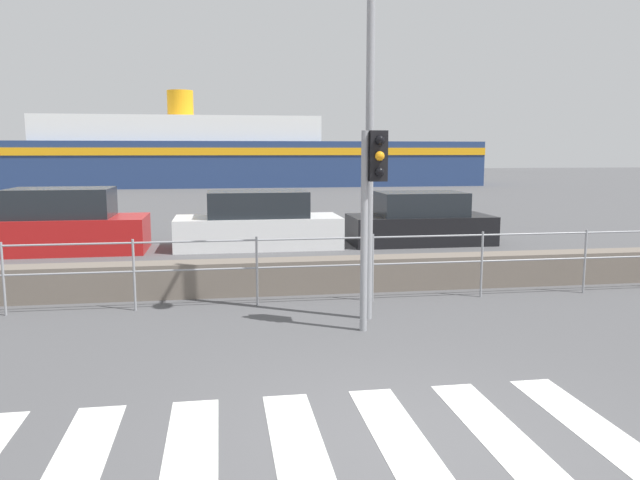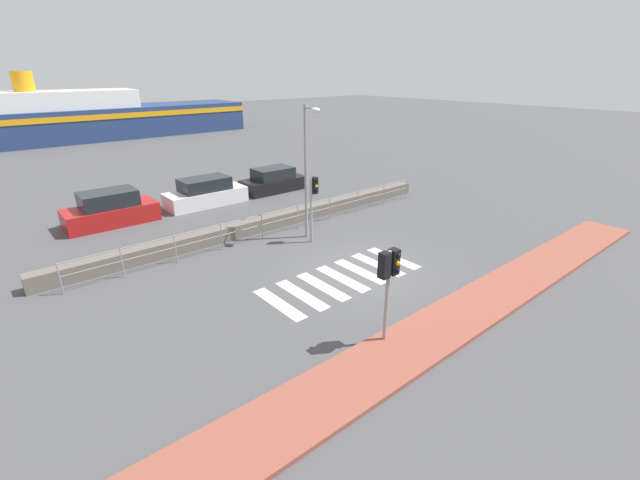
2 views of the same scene
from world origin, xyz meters
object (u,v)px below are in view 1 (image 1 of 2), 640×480
streetlamp (373,81)px  parked_car_white (258,224)px  parked_car_black (420,222)px  parked_car_red (63,225)px  traffic_light_far (372,185)px  ferry_boat (229,157)px

streetlamp → parked_car_white: bearing=99.2°
parked_car_white → parked_car_black: bearing=0.0°
parked_car_white → parked_car_red: bearing=180.0°
traffic_light_far → parked_car_black: traffic_light_far is taller
traffic_light_far → parked_car_black: bearing=67.3°
streetlamp → parked_car_red: (-6.02, 7.40, -2.80)m
streetlamp → ferry_boat: (-1.46, 36.78, -1.41)m
ferry_boat → parked_car_black: bearing=-81.0°
ferry_boat → parked_car_white: 29.41m
streetlamp → parked_car_red: 9.95m
parked_car_white → ferry_boat: bearing=90.5°
traffic_light_far → ferry_boat: ferry_boat is taller
parked_car_red → parked_car_white: parked_car_red is taller
ferry_boat → parked_car_black: 29.77m
traffic_light_far → parked_car_red: bearing=127.0°
parked_car_red → parked_car_black: 9.21m
traffic_light_far → parked_car_black: 8.64m
ferry_boat → parked_car_black: ferry_boat is taller
streetlamp → parked_car_white: size_ratio=1.31×
parked_car_black → ferry_boat: bearing=99.0°
traffic_light_far → parked_car_white: size_ratio=0.65×
parked_car_red → parked_car_black: (9.21, 0.00, -0.08)m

